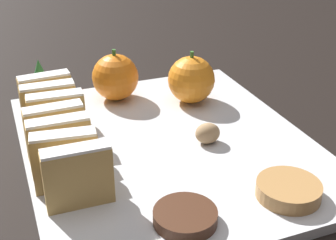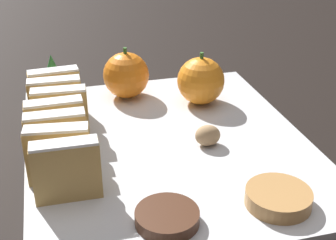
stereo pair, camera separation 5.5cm
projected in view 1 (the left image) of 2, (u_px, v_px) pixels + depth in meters
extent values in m
plane|color=black|center=(168.00, 151.00, 0.57)|extent=(6.00, 6.00, 0.00)
cube|color=silver|center=(168.00, 146.00, 0.56)|extent=(0.33, 0.39, 0.01)
cube|color=tan|center=(78.00, 178.00, 0.44)|extent=(0.07, 0.02, 0.06)
cube|color=white|center=(75.00, 149.00, 0.43)|extent=(0.06, 0.02, 0.00)
cube|color=tan|center=(66.00, 162.00, 0.47)|extent=(0.07, 0.03, 0.06)
cube|color=white|center=(63.00, 134.00, 0.45)|extent=(0.07, 0.03, 0.00)
cube|color=tan|center=(60.00, 147.00, 0.49)|extent=(0.07, 0.02, 0.06)
cube|color=white|center=(57.00, 120.00, 0.48)|extent=(0.06, 0.02, 0.00)
cube|color=tan|center=(56.00, 133.00, 0.52)|extent=(0.07, 0.02, 0.06)
cube|color=white|center=(52.00, 107.00, 0.50)|extent=(0.06, 0.02, 0.00)
cube|color=tan|center=(57.00, 119.00, 0.55)|extent=(0.07, 0.02, 0.06)
cube|color=white|center=(54.00, 95.00, 0.53)|extent=(0.06, 0.02, 0.00)
cube|color=tan|center=(50.00, 109.00, 0.57)|extent=(0.07, 0.02, 0.06)
cube|color=white|center=(47.00, 85.00, 0.56)|extent=(0.06, 0.02, 0.00)
cube|color=tan|center=(47.00, 98.00, 0.60)|extent=(0.07, 0.02, 0.06)
cube|color=white|center=(44.00, 76.00, 0.59)|extent=(0.06, 0.02, 0.00)
sphere|color=orange|center=(191.00, 80.00, 0.65)|extent=(0.07, 0.07, 0.07)
cylinder|color=#38702D|center=(192.00, 55.00, 0.63)|extent=(0.01, 0.01, 0.01)
sphere|color=orange|center=(115.00, 77.00, 0.66)|extent=(0.07, 0.07, 0.07)
cylinder|color=#38702D|center=(114.00, 53.00, 0.64)|extent=(0.00, 0.01, 0.01)
ellipsoid|color=tan|center=(208.00, 133.00, 0.55)|extent=(0.03, 0.02, 0.02)
cylinder|color=#472819|center=(185.00, 217.00, 0.43)|extent=(0.06, 0.06, 0.01)
cylinder|color=#B27F47|center=(288.00, 190.00, 0.46)|extent=(0.06, 0.06, 0.02)
cone|color=#2D7538|center=(41.00, 83.00, 0.64)|extent=(0.05, 0.05, 0.07)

